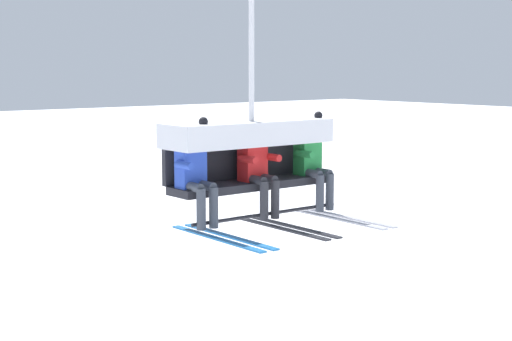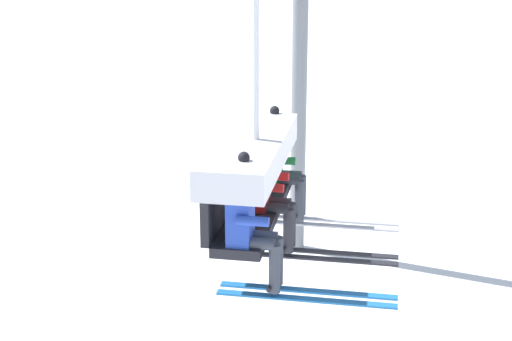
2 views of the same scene
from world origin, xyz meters
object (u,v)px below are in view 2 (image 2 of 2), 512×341
(chairlift_chair, at_px, (249,162))
(skier_red, at_px, (270,194))
(lift_tower_far, at_px, (300,60))
(skier_blue, at_px, (253,225))
(skier_green, at_px, (282,165))

(chairlift_chair, distance_m, skier_red, 0.40)
(lift_tower_far, height_order, skier_red, lift_tower_far)
(skier_blue, bearing_deg, lift_tower_far, 4.78)
(skier_blue, bearing_deg, skier_red, -0.42)
(lift_tower_far, distance_m, skier_green, 9.26)
(chairlift_chair, height_order, skier_blue, chairlift_chair)
(skier_red, bearing_deg, skier_green, 0.42)
(lift_tower_far, bearing_deg, skier_green, -174.26)
(skier_red, xyz_separation_m, skier_green, (0.93, 0.01, 0.02))
(skier_red, height_order, skier_green, skier_green)
(lift_tower_far, distance_m, skier_blue, 11.11)
(chairlift_chair, xyz_separation_m, skier_red, (0.00, -0.22, -0.34))
(skier_red, distance_m, skier_green, 0.93)
(lift_tower_far, height_order, chairlift_chair, lift_tower_far)
(chairlift_chair, relative_size, skier_green, 2.52)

